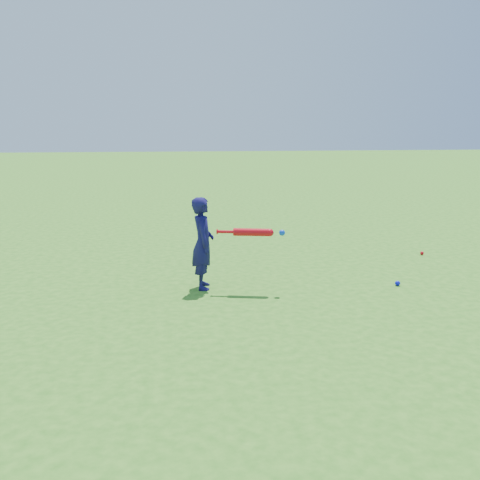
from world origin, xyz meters
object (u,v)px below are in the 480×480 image
(ground_ball_blue, at_px, (398,283))
(child, at_px, (203,243))
(bat_swing, at_px, (255,232))
(ground_ball_red, at_px, (422,253))

(ground_ball_blue, bearing_deg, child, 174.25)
(ground_ball_blue, distance_m, bat_swing, 2.13)
(child, height_order, ground_ball_blue, child)
(child, relative_size, ground_ball_blue, 17.85)
(bat_swing, bearing_deg, child, 175.36)
(child, bearing_deg, bat_swing, -105.55)
(ground_ball_red, bearing_deg, ground_ball_blue, -125.34)
(ground_ball_blue, xyz_separation_m, bat_swing, (-1.99, 0.06, 0.76))
(ground_ball_blue, relative_size, bat_swing, 0.08)
(child, relative_size, ground_ball_red, 20.23)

